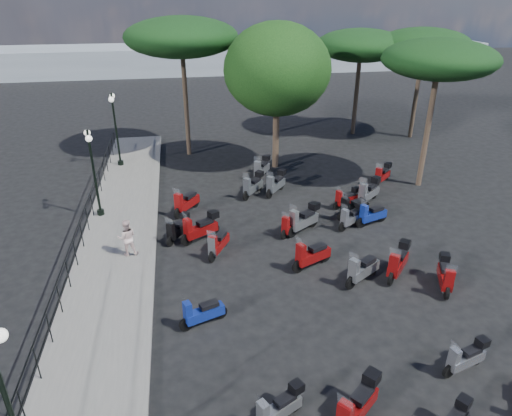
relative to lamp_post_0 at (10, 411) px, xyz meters
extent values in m
plane|color=black|center=(7.21, 6.37, -2.35)|extent=(120.00, 120.00, 0.00)
cube|color=#62615E|center=(0.71, 9.37, -2.28)|extent=(3.00, 30.00, 0.15)
cylinder|color=black|center=(-0.59, 1.65, -1.65)|extent=(0.04, 0.04, 1.10)
cylinder|color=black|center=(-0.59, 3.02, -1.65)|extent=(0.04, 0.04, 1.10)
cylinder|color=black|center=(-0.59, 4.38, -1.65)|extent=(0.04, 0.04, 1.10)
cylinder|color=black|center=(-0.59, 5.75, -1.65)|extent=(0.04, 0.04, 1.10)
cylinder|color=black|center=(-0.59, 7.12, -1.65)|extent=(0.04, 0.04, 1.10)
cylinder|color=black|center=(-0.59, 8.49, -1.65)|extent=(0.04, 0.04, 1.10)
cylinder|color=black|center=(-0.59, 9.86, -1.65)|extent=(0.04, 0.04, 1.10)
cylinder|color=black|center=(-0.59, 11.23, -1.65)|extent=(0.04, 0.04, 1.10)
cylinder|color=black|center=(-0.59, 12.59, -1.65)|extent=(0.04, 0.04, 1.10)
cylinder|color=black|center=(-0.59, 13.96, -1.65)|extent=(0.04, 0.04, 1.10)
cylinder|color=black|center=(-0.59, 15.33, -1.65)|extent=(0.04, 0.04, 1.10)
cylinder|color=black|center=(-0.59, 16.70, -1.65)|extent=(0.04, 0.04, 1.10)
cylinder|color=black|center=(-0.59, 18.07, -1.65)|extent=(0.04, 0.04, 1.10)
cylinder|color=black|center=(-0.59, 19.44, -1.65)|extent=(0.04, 0.04, 1.10)
cylinder|color=black|center=(-0.59, 20.81, -1.65)|extent=(0.04, 0.04, 1.10)
cylinder|color=black|center=(-0.59, 22.17, -1.65)|extent=(0.04, 0.04, 1.10)
cube|color=black|center=(-0.59, 9.17, -1.12)|extent=(0.04, 26.00, 0.04)
cube|color=black|center=(-0.59, 9.17, -1.65)|extent=(0.04, 26.00, 0.04)
sphere|color=white|center=(0.02, 0.43, 1.42)|extent=(0.27, 0.27, 0.27)
cylinder|color=black|center=(-0.29, 12.65, -2.08)|extent=(0.31, 0.31, 0.24)
cylinder|color=black|center=(-0.29, 12.65, -0.24)|extent=(0.11, 0.11, 3.92)
cylinder|color=black|center=(-0.29, 12.65, 1.57)|extent=(0.23, 0.87, 0.04)
sphere|color=white|center=(-0.38, 13.08, 1.47)|extent=(0.27, 0.27, 0.27)
sphere|color=white|center=(-0.19, 12.22, 1.47)|extent=(0.27, 0.27, 0.27)
cylinder|color=black|center=(0.01, 19.06, -2.08)|extent=(0.33, 0.33, 0.25)
cylinder|color=black|center=(0.01, 19.06, -0.15)|extent=(0.11, 0.11, 4.11)
cylinder|color=black|center=(0.01, 19.06, 1.75)|extent=(0.09, 0.92, 0.04)
sphere|color=white|center=(-0.01, 19.52, 1.65)|extent=(0.29, 0.29, 0.29)
sphere|color=white|center=(0.04, 18.60, 1.65)|extent=(0.29, 0.29, 0.29)
imported|color=beige|center=(1.23, 8.95, -1.47)|extent=(0.76, 0.61, 1.47)
cylinder|color=black|center=(5.77, 1.02, -2.14)|extent=(0.42, 0.27, 0.43)
cube|color=gray|center=(5.33, 0.80, -1.98)|extent=(1.17, 0.80, 0.30)
cube|color=black|center=(5.46, 0.87, -1.73)|extent=(0.60, 0.48, 0.13)
cube|color=gray|center=(4.88, 0.56, -1.73)|extent=(0.30, 0.33, 0.63)
plane|color=white|center=(4.83, 0.54, -1.32)|extent=(0.22, 0.33, 0.33)
cube|color=black|center=(5.78, 1.03, -1.57)|extent=(0.40, 0.39, 0.23)
cylinder|color=black|center=(3.24, 4.41, -2.12)|extent=(0.46, 0.24, 0.46)
cylinder|color=black|center=(4.31, 4.80, -2.12)|extent=(0.46, 0.24, 0.46)
cube|color=navy|center=(3.82, 4.62, -1.95)|extent=(1.27, 0.72, 0.32)
cube|color=black|center=(3.97, 4.68, -1.69)|extent=(0.63, 0.46, 0.13)
cube|color=navy|center=(3.31, 4.44, -1.69)|extent=(0.29, 0.34, 0.66)
plane|color=white|center=(3.26, 4.42, -1.26)|extent=(0.19, 0.36, 0.35)
cylinder|color=black|center=(2.80, 9.59, -2.13)|extent=(0.33, 0.43, 0.45)
cylinder|color=black|center=(3.42, 10.52, -2.13)|extent=(0.33, 0.43, 0.45)
cube|color=black|center=(3.14, 10.09, -1.96)|extent=(0.94, 1.19, 0.32)
cube|color=black|center=(3.22, 10.23, -1.70)|extent=(0.55, 0.62, 0.13)
cube|color=black|center=(2.84, 9.65, -1.70)|extent=(0.35, 0.33, 0.66)
plane|color=white|center=(2.81, 9.60, -1.27)|extent=(0.34, 0.26, 0.35)
cube|color=black|center=(3.43, 10.54, -1.53)|extent=(0.43, 0.43, 0.24)
cylinder|color=black|center=(3.44, 9.49, -2.09)|extent=(0.51, 0.36, 0.53)
cylinder|color=black|center=(4.58, 10.16, -2.09)|extent=(0.51, 0.36, 0.53)
cube|color=maroon|center=(4.06, 9.85, -1.89)|extent=(1.42, 1.05, 0.37)
cube|color=black|center=(4.22, 9.95, -1.58)|extent=(0.74, 0.62, 0.15)
cube|color=maroon|center=(3.52, 9.53, -1.58)|extent=(0.38, 0.41, 0.77)
plane|color=white|center=(3.46, 9.50, -1.09)|extent=(0.29, 0.40, 0.41)
cube|color=black|center=(4.60, 10.17, -1.38)|extent=(0.50, 0.49, 0.29)
cylinder|color=black|center=(3.16, 11.96, -2.09)|extent=(0.41, 0.49, 0.53)
cylinder|color=black|center=(3.97, 13.01, -2.09)|extent=(0.41, 0.49, 0.53)
cube|color=maroon|center=(3.60, 12.53, -1.89)|extent=(1.17, 1.37, 0.38)
cube|color=black|center=(3.71, 12.68, -1.58)|extent=(0.67, 0.73, 0.15)
cube|color=maroon|center=(3.21, 12.03, -1.58)|extent=(0.41, 0.40, 0.77)
plane|color=white|center=(3.17, 11.97, -1.08)|extent=(0.39, 0.33, 0.41)
cylinder|color=black|center=(7.58, 0.84, -2.09)|extent=(0.47, 0.42, 0.52)
cube|color=maroon|center=(7.12, 0.46, -1.90)|extent=(1.32, 1.19, 0.37)
cube|color=black|center=(7.27, 0.58, -1.59)|extent=(0.71, 0.67, 0.15)
cube|color=maroon|center=(6.65, 0.06, -1.59)|extent=(0.39, 0.40, 0.76)
plane|color=white|center=(6.60, 0.02, -1.10)|extent=(0.33, 0.37, 0.40)
cube|color=black|center=(7.60, 0.85, -1.40)|extent=(0.51, 0.50, 0.28)
cylinder|color=black|center=(7.37, 6.86, -2.09)|extent=(0.52, 0.32, 0.52)
cylinder|color=black|center=(8.56, 7.41, -2.09)|extent=(0.52, 0.32, 0.52)
cube|color=maroon|center=(8.01, 7.16, -1.90)|extent=(1.44, 0.93, 0.37)
cube|color=black|center=(8.18, 7.23, -1.59)|extent=(0.73, 0.57, 0.15)
cube|color=maroon|center=(7.45, 6.90, -1.59)|extent=(0.35, 0.40, 0.76)
plane|color=white|center=(7.39, 6.87, -1.10)|extent=(0.25, 0.41, 0.40)
cylinder|color=black|center=(4.35, 8.12, -2.11)|extent=(0.32, 0.47, 0.48)
cylinder|color=black|center=(4.94, 9.17, -2.11)|extent=(0.32, 0.47, 0.48)
cube|color=maroon|center=(4.67, 8.69, -1.93)|extent=(0.94, 1.30, 0.34)
cube|color=black|center=(4.75, 8.84, -1.65)|extent=(0.56, 0.67, 0.14)
cube|color=maroon|center=(4.39, 8.19, -1.65)|extent=(0.37, 0.34, 0.70)
plane|color=white|center=(4.36, 8.14, -1.20)|extent=(0.37, 0.26, 0.37)
cylinder|color=black|center=(4.35, 8.12, -2.11)|extent=(0.32, 0.47, 0.48)
cylinder|color=black|center=(4.92, 9.17, -2.11)|extent=(0.32, 0.47, 0.48)
cube|color=gray|center=(4.66, 8.69, -1.93)|extent=(0.92, 1.30, 0.34)
cube|color=black|center=(4.74, 8.83, -1.66)|extent=(0.55, 0.67, 0.14)
cube|color=gray|center=(4.38, 8.19, -1.66)|extent=(0.37, 0.34, 0.70)
plane|color=white|center=(4.36, 8.14, -1.21)|extent=(0.37, 0.25, 0.37)
cylinder|color=black|center=(7.37, 15.57, -2.10)|extent=(0.37, 0.48, 0.51)
cylinder|color=black|center=(8.07, 16.62, -2.10)|extent=(0.37, 0.48, 0.51)
cube|color=gray|center=(7.75, 16.14, -1.91)|extent=(1.06, 1.34, 0.36)
cube|color=black|center=(7.85, 16.29, -1.61)|extent=(0.61, 0.70, 0.15)
cube|color=gray|center=(7.41, 15.64, -1.61)|extent=(0.39, 0.37, 0.74)
plane|color=white|center=(7.38, 15.59, -1.14)|extent=(0.38, 0.29, 0.39)
cube|color=black|center=(8.08, 16.64, -1.42)|extent=(0.48, 0.49, 0.27)
cube|color=black|center=(9.18, -0.28, -1.72)|extent=(0.60, 0.53, 0.13)
cube|color=black|center=(9.48, -0.07, -1.56)|extent=(0.42, 0.41, 0.23)
cylinder|color=black|center=(8.91, 5.59, -2.10)|extent=(0.49, 0.37, 0.51)
cylinder|color=black|center=(9.99, 6.28, -2.10)|extent=(0.49, 0.37, 0.51)
cube|color=gray|center=(9.50, 5.97, -1.90)|extent=(1.37, 1.05, 0.36)
cube|color=black|center=(9.65, 6.07, -1.60)|extent=(0.71, 0.62, 0.15)
cube|color=gray|center=(8.98, 5.64, -1.60)|extent=(0.37, 0.40, 0.75)
plane|color=white|center=(8.93, 5.61, -1.12)|extent=(0.29, 0.39, 0.40)
cylinder|color=black|center=(7.43, 9.34, -2.13)|extent=(0.38, 0.38, 0.45)
cylinder|color=black|center=(8.22, 10.12, -2.13)|extent=(0.38, 0.38, 0.45)
cube|color=maroon|center=(7.86, 9.76, -1.96)|extent=(1.08, 1.07, 0.32)
cube|color=black|center=(7.97, 9.87, -1.70)|extent=(0.59, 0.59, 0.13)
cube|color=maroon|center=(7.48, 9.39, -1.70)|extent=(0.34, 0.34, 0.65)
plane|color=white|center=(7.44, 9.35, -1.28)|extent=(0.30, 0.30, 0.35)
cylinder|color=black|center=(7.77, 9.45, -2.08)|extent=(0.51, 0.39, 0.54)
cylinder|color=black|center=(8.89, 10.19, -2.08)|extent=(0.51, 0.39, 0.54)
cube|color=gray|center=(8.38, 9.85, -1.88)|extent=(1.42, 1.12, 0.38)
cube|color=black|center=(8.54, 9.96, -1.57)|extent=(0.75, 0.65, 0.16)
cube|color=gray|center=(7.85, 9.50, -1.57)|extent=(0.39, 0.42, 0.78)
plane|color=white|center=(7.79, 9.46, -1.06)|extent=(0.31, 0.40, 0.42)
cube|color=black|center=(8.91, 10.20, -1.37)|extent=(0.52, 0.51, 0.29)
cylinder|color=black|center=(6.45, 13.36, -2.10)|extent=(0.41, 0.46, 0.51)
cylinder|color=black|center=(7.26, 14.33, -2.10)|extent=(0.41, 0.46, 0.51)
cube|color=#505458|center=(6.89, 13.89, -1.91)|extent=(1.15, 1.29, 0.36)
cube|color=black|center=(7.01, 14.02, -1.61)|extent=(0.65, 0.69, 0.15)
cube|color=#505458|center=(6.51, 13.42, -1.61)|extent=(0.39, 0.38, 0.74)
plane|color=white|center=(6.47, 13.37, -1.14)|extent=(0.36, 0.32, 0.39)
cube|color=black|center=(7.28, 14.35, -1.42)|extent=(0.49, 0.49, 0.27)
cylinder|color=black|center=(10.08, 1.36, -2.14)|extent=(0.43, 0.20, 0.42)
cylinder|color=black|center=(11.10, 1.66, -2.14)|extent=(0.43, 0.20, 0.42)
cube|color=#90939A|center=(10.63, 1.52, -1.98)|extent=(1.19, 0.61, 0.30)
cube|color=black|center=(10.77, 1.56, -1.73)|extent=(0.58, 0.40, 0.12)
cube|color=#90939A|center=(10.14, 1.38, -1.73)|extent=(0.26, 0.31, 0.62)
plane|color=white|center=(10.09, 1.37, -1.33)|extent=(0.16, 0.34, 0.33)
cube|color=black|center=(11.11, 1.66, -1.57)|extent=(0.37, 0.36, 0.23)
cylinder|color=black|center=(10.37, 5.58, -2.09)|extent=(0.43, 0.46, 0.53)
cylinder|color=black|center=(11.25, 6.56, -2.09)|extent=(0.43, 0.46, 0.53)
cube|color=maroon|center=(10.84, 6.11, -1.89)|extent=(1.23, 1.31, 0.37)
cube|color=black|center=(10.97, 6.25, -1.59)|extent=(0.68, 0.71, 0.15)
cube|color=maroon|center=(10.43, 5.64, -1.59)|extent=(0.41, 0.40, 0.77)
plane|color=white|center=(10.38, 5.59, -1.09)|extent=(0.37, 0.34, 0.41)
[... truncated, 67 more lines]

